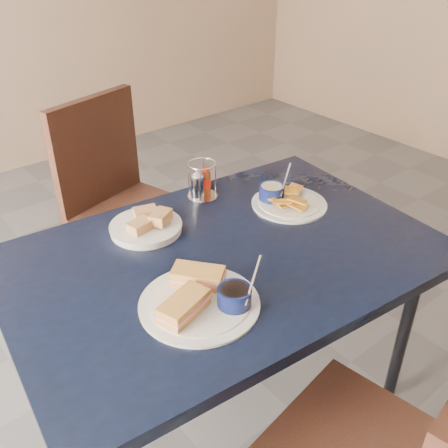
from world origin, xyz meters
TOP-DOWN VIEW (x-y plane):
  - ground at (0.00, 0.00)m, footprint 6.00×6.00m
  - dining_table at (0.17, -0.17)m, footprint 1.37×0.99m
  - chair_far at (0.29, 0.72)m, footprint 0.56×0.55m
  - sandwich_plate at (-0.02, -0.31)m, footprint 0.32×0.32m
  - plantain_plate at (0.52, -0.07)m, footprint 0.26×0.26m
  - bread_basket at (0.05, 0.09)m, footprint 0.23×0.23m
  - condiment_caddy at (0.33, 0.16)m, footprint 0.11×0.11m

SIDE VIEW (x-z plane):
  - ground at x=0.00m, z-range 0.00..0.00m
  - chair_far at x=0.29m, z-range 0.07..1.04m
  - dining_table at x=0.17m, z-range 0.31..1.06m
  - plantain_plate at x=0.52m, z-range 0.71..0.83m
  - bread_basket at x=0.05m, z-range 0.74..0.80m
  - sandwich_plate at x=-0.02m, z-range 0.71..0.83m
  - condiment_caddy at x=0.33m, z-range 0.74..0.87m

